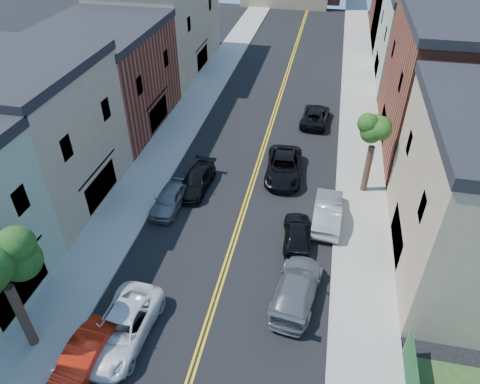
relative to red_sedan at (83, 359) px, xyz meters
The scene contains 19 objects.
sidewalk_left 26.83m from the red_sedan, 96.53° to the left, with size 3.20×100.00×0.15m, color gray.
sidewalk_right 29.55m from the red_sedan, 64.43° to the left, with size 3.20×100.00×0.15m, color gray.
curb_left 26.69m from the red_sedan, 92.79° to the left, with size 0.30×100.00×0.15m, color gray.
curb_right 28.84m from the red_sedan, 67.57° to the left, with size 0.30×100.00×0.15m, color gray.
bldg_left_tan_near 15.29m from the red_sedan, 128.13° to the left, with size 9.00×10.00×9.00m, color #998466.
bldg_left_brick 24.65m from the red_sedan, 111.99° to the left, with size 9.00×12.00×8.00m, color brown.
bldg_left_tan_far 37.99m from the red_sedan, 104.01° to the left, with size 9.00×16.00×9.50m, color #998466.
bldg_right_brick 31.33m from the red_sedan, 52.60° to the left, with size 9.00×14.00×10.00m, color brown.
bldg_right_palegrn 43.15m from the red_sedan, 64.00° to the left, with size 9.00×12.00×8.50m, color gray.
tree_right_far 21.59m from the red_sedan, 52.53° to the left, with size 4.40×4.40×8.03m.
red_sedan is the anchor object (origin of this frame).
white_pickup 2.14m from the red_sedan, 60.57° to the left, with size 2.51×5.45×1.51m, color silver.
grey_car_left 12.15m from the red_sedan, 90.40° to the left, with size 1.69×4.21×1.44m, color slate.
black_car_left 14.57m from the red_sedan, 85.86° to the left, with size 1.89×4.64×1.35m, color black.
grey_car_right 10.88m from the red_sedan, 33.66° to the left, with size 2.17×5.33×1.55m, color #595D61.
black_car_right 13.54m from the red_sedan, 50.27° to the left, with size 1.66×4.12×1.40m, color black.
silver_car_right 16.46m from the red_sedan, 51.04° to the left, with size 1.72×4.92×1.62m, color #A8AAB0.
dark_car_right_far 27.86m from the red_sedan, 71.91° to the left, with size 2.25×4.87×1.35m, color black.
black_suv_lane 18.78m from the red_sedan, 68.34° to the left, with size 2.56×5.55×1.54m, color black.
Camera 1 is at (4.41, 3.69, 18.60)m, focal length 32.74 mm.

